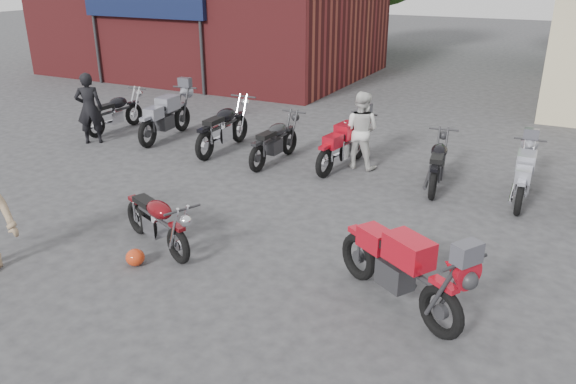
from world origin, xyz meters
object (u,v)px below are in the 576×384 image
at_px(person_light, 360,130).
at_px(row_bike_2, 223,125).
at_px(helmet, 135,257).
at_px(row_bike_4, 344,142).
at_px(sportbike, 400,264).
at_px(row_bike_0, 115,110).
at_px(row_bike_5, 438,161).
at_px(row_bike_1, 166,114).
at_px(person_dark, 89,108).
at_px(row_bike_3, 275,139).
at_px(row_bike_6, 524,173).
at_px(vintage_motorcycle, 157,218).

relative_size(person_light, row_bike_2, 0.77).
height_order(helmet, row_bike_4, row_bike_4).
xyz_separation_m(sportbike, row_bike_0, (-8.96, 4.62, -0.07)).
distance_m(row_bike_0, row_bike_5, 8.40).
xyz_separation_m(row_bike_0, row_bike_1, (1.62, 0.03, 0.08)).
relative_size(sportbike, row_bike_1, 0.99).
bearing_deg(person_dark, row_bike_5, 148.08).
height_order(person_dark, row_bike_2, person_dark).
bearing_deg(helmet, row_bike_1, 124.41).
bearing_deg(row_bike_1, helmet, -151.49).
relative_size(row_bike_2, row_bike_4, 1.08).
height_order(row_bike_0, row_bike_2, row_bike_2).
bearing_deg(row_bike_4, row_bike_0, 97.67).
height_order(sportbike, helmet, sportbike).
xyz_separation_m(row_bike_1, row_bike_2, (1.81, -0.17, -0.01)).
xyz_separation_m(row_bike_0, row_bike_3, (4.90, -0.36, -0.00)).
bearing_deg(sportbike, person_light, 147.36).
bearing_deg(row_bike_6, row_bike_5, 87.39).
height_order(vintage_motorcycle, row_bike_1, row_bike_1).
bearing_deg(row_bike_3, row_bike_5, -85.17).
relative_size(person_light, row_bike_6, 0.89).
xyz_separation_m(vintage_motorcycle, row_bike_5, (3.16, 4.53, 0.02)).
bearing_deg(row_bike_4, row_bike_1, 97.34).
height_order(row_bike_3, row_bike_5, row_bike_3).
xyz_separation_m(vintage_motorcycle, row_bike_2, (-1.81, 4.60, 0.10)).
bearing_deg(person_light, row_bike_4, 31.85).
distance_m(row_bike_3, row_bike_4, 1.50).
bearing_deg(vintage_motorcycle, helmet, -63.76).
relative_size(person_dark, row_bike_5, 0.93).
bearing_deg(row_bike_3, row_bike_6, -86.06).
xyz_separation_m(row_bike_1, row_bike_6, (8.34, -0.25, -0.09)).
relative_size(row_bike_3, row_bike_5, 1.02).
bearing_deg(row_bike_2, sportbike, -130.84).
xyz_separation_m(vintage_motorcycle, person_dark, (-5.00, 3.65, 0.34)).
bearing_deg(row_bike_1, row_bike_3, -102.62).
bearing_deg(row_bike_1, row_bike_0, 85.02).
relative_size(row_bike_0, row_bike_1, 0.87).
relative_size(person_dark, row_bike_3, 0.92).
xyz_separation_m(helmet, row_bike_2, (-1.85, 5.18, 0.49)).
relative_size(person_dark, row_bike_1, 0.80).
bearing_deg(row_bike_5, helmet, 140.88).
bearing_deg(row_bike_6, sportbike, 165.09).
height_order(vintage_motorcycle, row_bike_0, row_bike_0).
bearing_deg(row_bike_1, person_dark, 123.08).
distance_m(sportbike, helmet, 3.77).
xyz_separation_m(person_light, row_bike_4, (-0.30, -0.18, -0.25)).
bearing_deg(person_light, row_bike_3, 17.95).
distance_m(person_light, row_bike_3, 1.86).
bearing_deg(row_bike_2, person_light, -86.19).
bearing_deg(row_bike_4, row_bike_5, -88.21).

